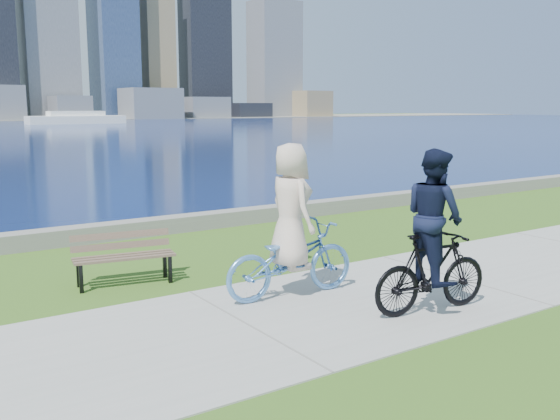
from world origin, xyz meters
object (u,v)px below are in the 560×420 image
at_px(park_bench, 123,253).
at_px(cyclist_woman, 290,240).
at_px(cyclist_man, 433,245).
at_px(bollard_lamp, 284,225).

height_order(park_bench, cyclist_woman, cyclist_woman).
relative_size(cyclist_woman, cyclist_man, 1.01).
bearing_deg(park_bench, bollard_lamp, -3.84).
xyz_separation_m(bollard_lamp, cyclist_woman, (-0.85, -1.43, 0.09)).
relative_size(bollard_lamp, cyclist_woman, 0.59).
xyz_separation_m(park_bench, bollard_lamp, (2.66, -0.65, 0.27)).
height_order(park_bench, cyclist_man, cyclist_man).
bearing_deg(bollard_lamp, cyclist_man, -83.76).
bearing_deg(park_bench, cyclist_woman, -39.07).
bearing_deg(cyclist_man, bollard_lamp, 14.46).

